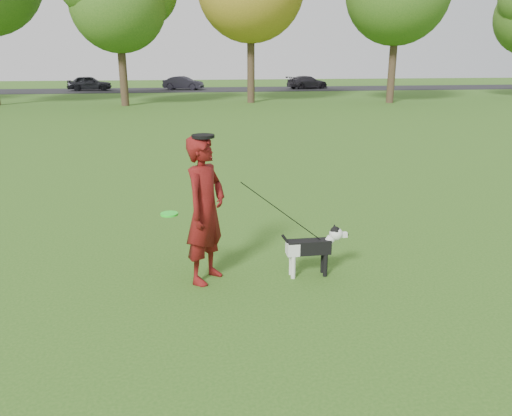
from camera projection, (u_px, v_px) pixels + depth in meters
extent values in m
plane|color=#285116|center=(232.00, 266.00, 7.33)|extent=(120.00, 120.00, 0.00)
cube|color=black|center=(187.00, 90.00, 45.16)|extent=(120.00, 7.00, 0.02)
imported|color=#520E0B|center=(205.00, 210.00, 6.61)|extent=(0.81, 0.87, 2.00)
cube|color=black|center=(309.00, 247.00, 6.90)|extent=(0.60, 0.19, 0.20)
cube|color=silver|center=(293.00, 249.00, 6.87)|extent=(0.17, 0.19, 0.18)
cylinder|color=silver|center=(293.00, 267.00, 6.88)|extent=(0.06, 0.06, 0.33)
cylinder|color=silver|center=(291.00, 264.00, 7.00)|extent=(0.06, 0.06, 0.33)
cylinder|color=black|center=(325.00, 265.00, 6.95)|extent=(0.06, 0.06, 0.33)
cylinder|color=black|center=(323.00, 262.00, 7.07)|extent=(0.06, 0.06, 0.33)
cylinder|color=silver|center=(328.00, 243.00, 6.92)|extent=(0.20, 0.12, 0.21)
sphere|color=silver|center=(336.00, 234.00, 6.90)|extent=(0.19, 0.19, 0.19)
sphere|color=black|center=(335.00, 231.00, 6.89)|extent=(0.14, 0.14, 0.14)
cube|color=silver|center=(343.00, 235.00, 6.92)|extent=(0.12, 0.07, 0.07)
sphere|color=black|center=(347.00, 235.00, 6.93)|extent=(0.04, 0.04, 0.04)
cone|color=black|center=(337.00, 229.00, 6.83)|extent=(0.07, 0.07, 0.08)
cone|color=black|center=(334.00, 227.00, 6.92)|extent=(0.07, 0.07, 0.08)
cylinder|color=black|center=(288.00, 243.00, 6.84)|extent=(0.21, 0.04, 0.27)
cylinder|color=black|center=(324.00, 242.00, 6.91)|extent=(0.13, 0.13, 0.02)
imported|color=black|center=(90.00, 83.00, 43.77)|extent=(3.80, 1.67, 1.27)
imported|color=black|center=(183.00, 83.00, 44.94)|extent=(3.77, 2.33, 1.17)
imported|color=black|center=(307.00, 82.00, 46.58)|extent=(4.26, 2.74, 1.15)
cylinder|color=#1EF425|center=(169.00, 214.00, 6.50)|extent=(0.23, 0.23, 0.02)
cylinder|color=black|center=(203.00, 136.00, 6.32)|extent=(0.29, 0.29, 0.04)
cylinder|color=#38281C|center=(123.00, 71.00, 30.27)|extent=(0.48, 0.48, 4.20)
cylinder|color=#38281C|center=(251.00, 63.00, 32.22)|extent=(0.48, 0.48, 5.04)
cylinder|color=#38281C|center=(392.00, 65.00, 32.11)|extent=(0.48, 0.48, 4.83)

